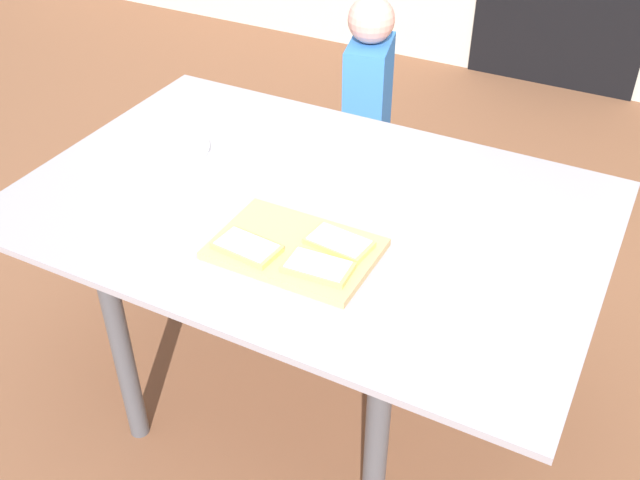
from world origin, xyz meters
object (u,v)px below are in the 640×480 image
at_px(pizza_slice_near_left, 247,247).
at_px(child_left, 367,111).
at_px(plate_white_left, 169,149).
at_px(cutting_board, 295,249).
at_px(dining_table, 308,232).
at_px(pizza_slice_near_right, 318,267).
at_px(pizza_slice_far_right, 339,242).

xyz_separation_m(pizza_slice_near_left, child_left, (-0.18, 1.09, -0.19)).
bearing_deg(pizza_slice_near_left, child_left, 99.54).
height_order(pizza_slice_near_left, plate_white_left, pizza_slice_near_left).
bearing_deg(child_left, pizza_slice_near_left, -80.46).
relative_size(plate_white_left, child_left, 0.24).
bearing_deg(cutting_board, dining_table, 109.85).
xyz_separation_m(dining_table, pizza_slice_near_right, (0.16, -0.25, 0.12)).
xyz_separation_m(plate_white_left, child_left, (0.28, 0.78, -0.17)).
xyz_separation_m(pizza_slice_far_right, child_left, (-0.36, 0.98, -0.19)).
relative_size(dining_table, cutting_board, 3.96).
distance_m(pizza_slice_near_right, child_left, 1.15).
height_order(pizza_slice_far_right, plate_white_left, pizza_slice_far_right).
distance_m(dining_table, pizza_slice_near_right, 0.32).
distance_m(pizza_slice_near_left, plate_white_left, 0.56).
height_order(dining_table, pizza_slice_near_right, pizza_slice_near_right).
bearing_deg(pizza_slice_near_left, pizza_slice_near_right, 3.58).
height_order(dining_table, plate_white_left, plate_white_left).
relative_size(pizza_slice_near_right, child_left, 0.16).
relative_size(dining_table, child_left, 1.55).
distance_m(dining_table, cutting_board, 0.23).
distance_m(pizza_slice_near_left, pizza_slice_far_right, 0.21).
bearing_deg(plate_white_left, pizza_slice_far_right, -17.28).
bearing_deg(pizza_slice_far_right, pizza_slice_near_left, -147.95).
distance_m(pizza_slice_far_right, child_left, 1.06).
bearing_deg(cutting_board, plate_white_left, 155.75).
xyz_separation_m(pizza_slice_near_left, plate_white_left, (-0.46, 0.31, -0.02)).
distance_m(pizza_slice_near_right, plate_white_left, 0.71).
xyz_separation_m(pizza_slice_near_right, plate_white_left, (-0.64, 0.30, -0.02)).
height_order(pizza_slice_near_right, child_left, child_left).
distance_m(dining_table, child_left, 0.86).
bearing_deg(child_left, plate_white_left, -109.50).
distance_m(dining_table, pizza_slice_far_right, 0.25).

